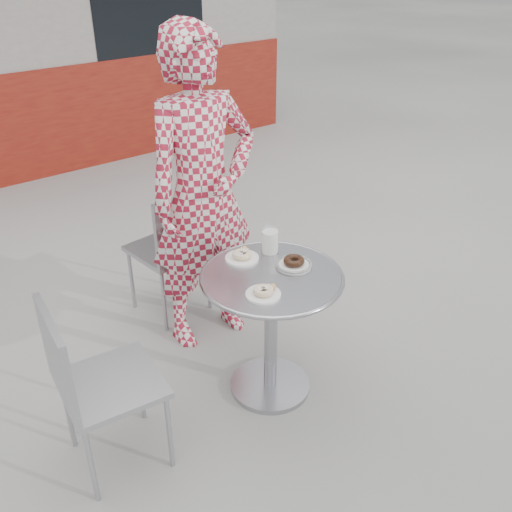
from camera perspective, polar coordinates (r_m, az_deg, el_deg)
ground at (r=3.09m, az=1.70°, el=-12.45°), size 60.00×60.00×0.00m
bistro_table at (r=2.74m, az=1.54°, el=-4.90°), size 0.68×0.68×0.69m
chair_far at (r=3.52m, az=-8.50°, el=-1.73°), size 0.43×0.44×0.83m
chair_left at (r=2.63m, az=-14.07°, el=-15.13°), size 0.45×0.44×0.84m
seated_person at (r=3.03m, az=-5.32°, el=6.09°), size 0.65×0.44×1.74m
plate_far at (r=2.77m, az=-1.40°, el=0.02°), size 0.16×0.16×0.04m
plate_near at (r=2.50m, az=0.78°, el=-3.62°), size 0.16×0.16×0.04m
plate_checker at (r=2.72m, az=3.81°, el=-0.74°), size 0.18×0.18×0.05m
milk_cup at (r=2.81m, az=1.43°, el=1.54°), size 0.09×0.09×0.14m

